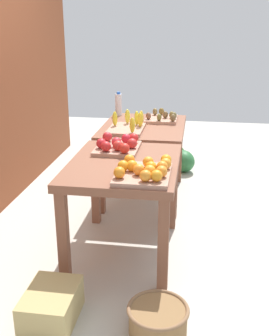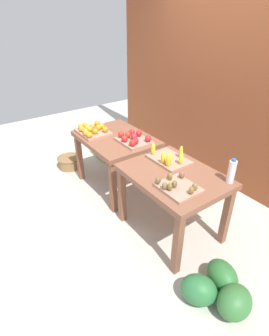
{
  "view_description": "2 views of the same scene",
  "coord_description": "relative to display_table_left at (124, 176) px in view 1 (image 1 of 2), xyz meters",
  "views": [
    {
      "loc": [
        -3.39,
        -0.51,
        1.75
      ],
      "look_at": [
        -0.08,
        -0.01,
        0.53
      ],
      "focal_mm": 44.21,
      "sensor_mm": 36.0,
      "label": 1
    },
    {
      "loc": [
        2.24,
        -1.68,
        2.2
      ],
      "look_at": [
        -0.08,
        -0.04,
        0.52
      ],
      "focal_mm": 29.14,
      "sensor_mm": 36.0,
      "label": 2
    }
  ],
  "objects": [
    {
      "name": "watermelon_pile",
      "position": [
        2.01,
        -0.24,
        -0.51
      ],
      "size": [
        0.61,
        0.64,
        0.27
      ],
      "color": "#316932",
      "rests_on": "ground_plane"
    },
    {
      "name": "cardboard_produce_box",
      "position": [
        -0.86,
        0.3,
        -0.54
      ],
      "size": [
        0.4,
        0.3,
        0.21
      ],
      "primitive_type": "cube",
      "color": "tan",
      "rests_on": "ground_plane"
    },
    {
      "name": "orange_bin",
      "position": [
        -0.28,
        -0.19,
        0.16
      ],
      "size": [
        0.44,
        0.38,
        0.11
      ],
      "color": "tan",
      "rests_on": "display_table_left"
    },
    {
      "name": "kiwi_bin",
      "position": [
        1.34,
        -0.16,
        0.14
      ],
      "size": [
        0.36,
        0.33,
        0.1
      ],
      "color": "tan",
      "rests_on": "display_table_right"
    },
    {
      "name": "wicker_basket",
      "position": [
        -0.87,
        -0.35,
        -0.55
      ],
      "size": [
        0.37,
        0.37,
        0.18
      ],
      "color": "olive",
      "rests_on": "ground_plane"
    },
    {
      "name": "display_table_left",
      "position": [
        0.0,
        0.0,
        0.0
      ],
      "size": [
        1.04,
        0.8,
        0.75
      ],
      "color": "brown",
      "rests_on": "ground_plane"
    },
    {
      "name": "water_bottle",
      "position": [
        1.54,
        0.33,
        0.23
      ],
      "size": [
        0.07,
        0.07,
        0.25
      ],
      "color": "silver",
      "rests_on": "display_table_right"
    },
    {
      "name": "display_table_right",
      "position": [
        1.12,
        0.0,
        0.0
      ],
      "size": [
        1.04,
        0.8,
        0.75
      ],
      "color": "brown",
      "rests_on": "ground_plane"
    },
    {
      "name": "ground_plane",
      "position": [
        0.56,
        0.0,
        -0.64
      ],
      "size": [
        8.0,
        8.0,
        0.0
      ],
      "primitive_type": "plane",
      "color": "#BBB9AD"
    },
    {
      "name": "banana_crate",
      "position": [
        0.9,
        0.12,
        0.15
      ],
      "size": [
        0.44,
        0.32,
        0.17
      ],
      "color": "tan",
      "rests_on": "display_table_right"
    },
    {
      "name": "apple_bin",
      "position": [
        0.27,
        0.09,
        0.15
      ],
      "size": [
        0.4,
        0.35,
        0.11
      ],
      "color": "tan",
      "rests_on": "display_table_left"
    }
  ]
}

